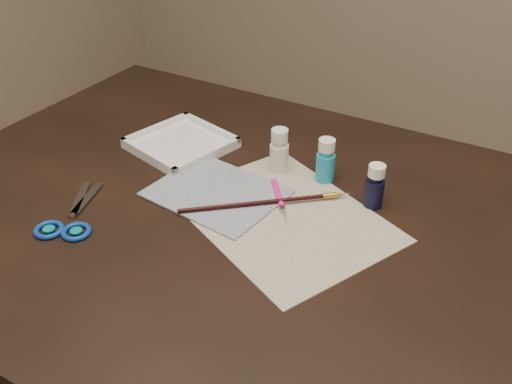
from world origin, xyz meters
The scene contains 10 objects.
table centered at (0.00, 0.00, 0.38)m, with size 1.30×0.90×0.75m, color black.
paper centered at (0.04, 0.02, 0.75)m, with size 0.36×0.28×0.00m, color white.
canvas centered at (-0.10, 0.02, 0.75)m, with size 0.23×0.18×0.00m, color #111B3A.
paint_bottle_white centered at (-0.04, 0.15, 0.79)m, with size 0.04×0.04×0.09m, color silver.
paint_bottle_cyan centered at (0.05, 0.17, 0.79)m, with size 0.04×0.04×0.09m, color #1E95B9.
paint_bottle_navy centered at (0.16, 0.13, 0.79)m, with size 0.03×0.03×0.08m, color black.
paintbrush centered at (0.00, 0.03, 0.76)m, with size 0.31×0.01×0.01m, color black, non-canonical shape.
craft_knife centered at (0.02, 0.06, 0.76)m, with size 0.13×0.01×0.01m, color #FF1B96, non-canonical shape.
scissors centered at (-0.28, -0.15, 0.76)m, with size 0.19×0.10×0.01m, color silver, non-canonical shape.
palette_tray centered at (-0.26, 0.13, 0.76)m, with size 0.18×0.18×0.02m, color white.
Camera 1 is at (0.40, -0.69, 1.33)m, focal length 40.00 mm.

